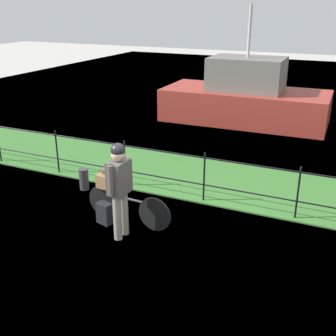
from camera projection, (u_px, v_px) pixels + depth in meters
ground_plane at (162, 250)px, 6.74m from camera, size 60.00×60.00×0.00m
grass_strip at (220, 181)px, 9.32m from camera, size 27.00×2.40×0.03m
harbor_water at (283, 106)px, 16.11m from camera, size 30.00×30.00×0.00m
iron_fence at (204, 174)px, 8.19m from camera, size 18.04×0.04×1.04m
bicycle_main at (127, 206)px, 7.48m from camera, size 1.72×0.20×0.62m
wooden_crate at (108, 181)px, 7.51m from camera, size 0.36×0.30×0.25m
terrier_dog at (108, 171)px, 7.42m from camera, size 0.32×0.16×0.18m
cyclist_person at (119, 183)px, 6.79m from camera, size 0.29×0.54×1.68m
backpack_on_paving at (105, 213)px, 7.51m from camera, size 0.32×0.24×0.40m
mooring_bollard at (84, 179)px, 8.88m from camera, size 0.20×0.20×0.47m
moored_boat_near at (245, 98)px, 13.83m from camera, size 5.39×2.40×3.71m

